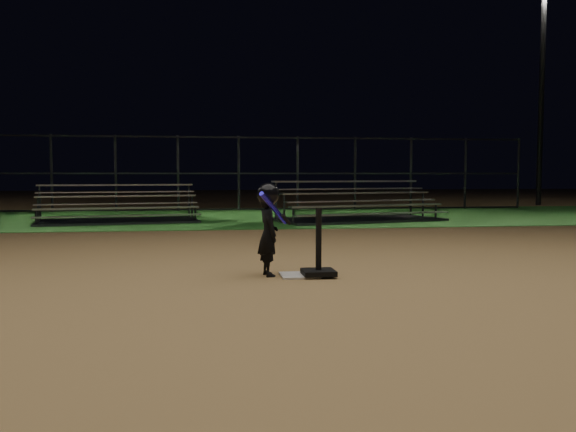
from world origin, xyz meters
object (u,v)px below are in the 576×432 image
Objects in this scene: bleacher_left at (118,215)px; bleacher_right at (358,213)px; home_plate at (300,275)px; batting_tee at (319,262)px; child_batter at (268,227)px; light_pole_right at (543,79)px.

bleacher_left is 6.15m from bleacher_right.
home_plate is 9.13m from bleacher_left.
bleacher_left is (-3.52, 8.58, 0.03)m from batting_tee.
bleacher_right is at bearing -13.08° from bleacher_left.
bleacher_left reaches higher than home_plate.
home_plate is 0.57× the size of batting_tee.
child_batter is at bearing 167.02° from home_plate.
child_batter is 0.24× the size of bleacher_right.
child_batter is 0.27× the size of bleacher_left.
bleacher_left is at bearing 112.31° from batting_tee.
light_pole_right is (12.36, 14.86, 4.36)m from child_batter.
child_batter is at bearing -125.56° from bleacher_right.
light_pole_right is (9.16, 6.77, 4.73)m from bleacher_right.
bleacher_left is at bearing 162.92° from bleacher_right.
batting_tee reaches higher than home_plate.
child_batter is (-0.36, 0.08, 0.58)m from home_plate.
child_batter reaches higher than bleacher_left.
bleacher_right is (3.20, 8.09, -0.37)m from child_batter.
home_plate is at bearing -128.77° from light_pole_right.
light_pole_right reaches higher than child_batter.
batting_tee is at bearing -121.62° from bleacher_right.
light_pole_right is (11.78, 15.01, 4.78)m from batting_tee.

